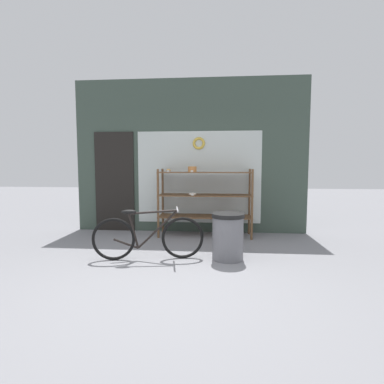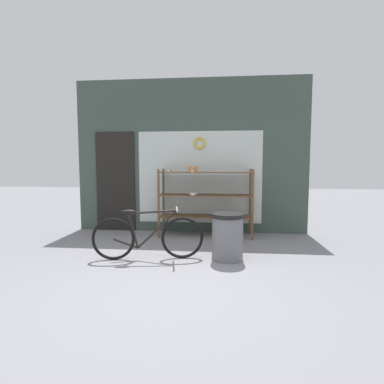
{
  "view_description": "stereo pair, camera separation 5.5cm",
  "coord_description": "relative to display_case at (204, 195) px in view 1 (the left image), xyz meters",
  "views": [
    {
      "loc": [
        0.6,
        -3.49,
        1.4
      ],
      "look_at": [
        0.17,
        1.4,
        0.96
      ],
      "focal_mm": 28.0,
      "sensor_mm": 36.0,
      "label": 1
    },
    {
      "loc": [
        0.66,
        -3.49,
        1.4
      ],
      "look_at": [
        0.17,
        1.4,
        0.96
      ],
      "focal_mm": 28.0,
      "sensor_mm": 36.0,
      "label": 2
    }
  ],
  "objects": [
    {
      "name": "storefront_facade",
      "position": [
        -0.38,
        0.4,
        0.72
      ],
      "size": [
        4.83,
        0.13,
        3.18
      ],
      "color": "#3D4C42",
      "rests_on": "ground_plane"
    },
    {
      "name": "ground_plane",
      "position": [
        -0.33,
        -2.36,
        -0.82
      ],
      "size": [
        30.0,
        30.0,
        0.0
      ],
      "primitive_type": "plane",
      "color": "gray"
    },
    {
      "name": "bicycle",
      "position": [
        -0.76,
        -1.57,
        -0.48
      ],
      "size": [
        1.63,
        0.47,
        0.76
      ],
      "rotation": [
        0.0,
        0.0,
        0.18
      ],
      "color": "black",
      "rests_on": "ground_plane"
    },
    {
      "name": "trash_bin",
      "position": [
        0.42,
        -1.46,
        -0.45
      ],
      "size": [
        0.49,
        0.49,
        0.69
      ],
      "color": "slate",
      "rests_on": "ground_plane"
    },
    {
      "name": "display_case",
      "position": [
        0.0,
        0.0,
        0.0
      ],
      "size": [
        1.82,
        0.53,
        1.38
      ],
      "color": "brown",
      "rests_on": "ground_plane"
    }
  ]
}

